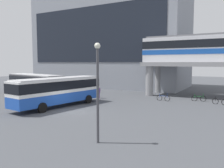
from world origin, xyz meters
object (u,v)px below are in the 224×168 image
bicycle_black (220,102)px  bicycle_blue (163,98)px  station_building (110,42)px  pedestrian_waiting_near_stop (99,93)px  bus_main (58,89)px  bus_secondary (35,83)px  bicycle_green (199,98)px

bicycle_black → bicycle_blue: (-6.61, -0.46, 0.00)m
station_building → bicycle_black: bearing=-31.6°
station_building → pedestrian_waiting_near_stop: station_building is taller
station_building → bicycle_black: station_building is taller
bus_main → bicycle_blue: bus_main is taller
bus_secondary → pedestrian_waiting_near_stop: bus_secondary is taller
pedestrian_waiting_near_stop → bicycle_green: bearing=18.3°
bus_main → bicycle_green: bus_main is taller
bus_main → bicycle_blue: size_ratio=6.31×
bicycle_green → bicycle_blue: (-4.05, -1.83, 0.00)m
station_building → bicycle_black: 28.17m
bicycle_green → pedestrian_waiting_near_stop: size_ratio=1.08×
station_building → bicycle_blue: station_building is taller
bicycle_green → bicycle_black: size_ratio=1.01×
bus_main → bicycle_black: (15.65, 10.05, -1.63)m
bus_secondary → pedestrian_waiting_near_stop: size_ratio=6.96×
bicycle_blue → pedestrian_waiting_near_stop: (-8.39, -2.27, 0.40)m
bus_secondary → bicycle_blue: bearing=17.9°
bicycle_black → pedestrian_waiting_near_stop: bearing=-169.7°
station_building → bicycle_black: size_ratio=18.08×
bicycle_blue → pedestrian_waiting_near_stop: bearing=-164.8°
station_building → bus_secondary: station_building is taller
bicycle_blue → pedestrian_waiting_near_stop: 8.70m
station_building → bicycle_green: size_ratio=17.89×
bicycle_blue → bicycle_green: bearing=24.4°
pedestrian_waiting_near_stop → bicycle_black: bearing=10.3°
bicycle_green → bicycle_blue: 4.44m
bus_secondary → pedestrian_waiting_near_stop: (8.70, 3.25, -1.23)m
bicycle_green → pedestrian_waiting_near_stop: (-12.44, -4.11, 0.40)m
bus_secondary → bicycle_black: (23.70, 5.98, -1.63)m
bicycle_black → bicycle_blue: bearing=-176.0°
bus_secondary → bicycle_green: bus_secondary is taller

